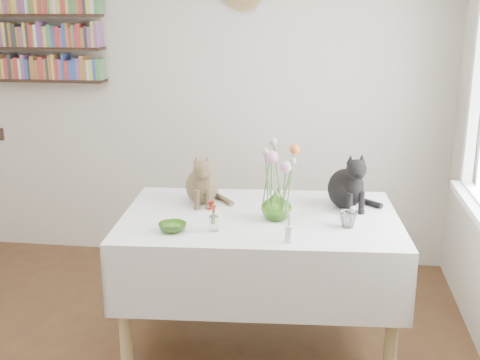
# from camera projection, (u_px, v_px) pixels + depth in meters

# --- Properties ---
(room) EXTENTS (4.08, 4.58, 2.58)m
(room) POSITION_uv_depth(u_px,v_px,m) (60.00, 182.00, 2.45)
(room) COLOR brown
(room) RESTS_ON ground
(dining_table) EXTENTS (1.60, 1.09, 0.82)m
(dining_table) POSITION_uv_depth(u_px,v_px,m) (260.00, 249.00, 3.40)
(dining_table) COLOR white
(dining_table) RESTS_ON room
(tabby_cat) EXTENTS (0.27, 0.31, 0.32)m
(tabby_cat) POSITION_uv_depth(u_px,v_px,m) (202.00, 176.00, 3.53)
(tabby_cat) COLOR olive
(tabby_cat) RESTS_ON dining_table
(black_cat) EXTENTS (0.32, 0.36, 0.34)m
(black_cat) POSITION_uv_depth(u_px,v_px,m) (346.00, 178.00, 3.45)
(black_cat) COLOR black
(black_cat) RESTS_ON dining_table
(flower_vase) EXTENTS (0.18, 0.18, 0.17)m
(flower_vase) POSITION_uv_depth(u_px,v_px,m) (276.00, 204.00, 3.26)
(flower_vase) COLOR #77BB43
(flower_vase) RESTS_ON dining_table
(green_bowl) EXTENTS (0.17, 0.17, 0.04)m
(green_bowl) POSITION_uv_depth(u_px,v_px,m) (173.00, 227.00, 3.10)
(green_bowl) COLOR #77BB43
(green_bowl) RESTS_ON dining_table
(drinking_glass) EXTENTS (0.11, 0.11, 0.09)m
(drinking_glass) POSITION_uv_depth(u_px,v_px,m) (348.00, 219.00, 3.16)
(drinking_glass) COLOR white
(drinking_glass) RESTS_ON dining_table
(candlestick) EXTENTS (0.04, 0.04, 0.16)m
(candlestick) POSITION_uv_depth(u_px,v_px,m) (289.00, 232.00, 2.95)
(candlestick) COLOR white
(candlestick) RESTS_ON dining_table
(berry_jar) EXTENTS (0.05, 0.05, 0.20)m
(berry_jar) POSITION_uv_depth(u_px,v_px,m) (214.00, 215.00, 3.10)
(berry_jar) COLOR white
(berry_jar) RESTS_ON dining_table
(porcelain_figurine) EXTENTS (0.04, 0.04, 0.08)m
(porcelain_figurine) POSITION_uv_depth(u_px,v_px,m) (352.00, 214.00, 3.26)
(porcelain_figurine) COLOR white
(porcelain_figurine) RESTS_ON dining_table
(flower_bouquet) EXTENTS (0.17, 0.13, 0.39)m
(flower_bouquet) POSITION_uv_depth(u_px,v_px,m) (278.00, 159.00, 3.20)
(flower_bouquet) COLOR #4C7233
(flower_bouquet) RESTS_ON flower_vase
(bookshelf_unit) EXTENTS (1.00, 0.16, 0.91)m
(bookshelf_unit) POSITION_uv_depth(u_px,v_px,m) (37.00, 21.00, 4.49)
(bookshelf_unit) COLOR black
(bookshelf_unit) RESTS_ON room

